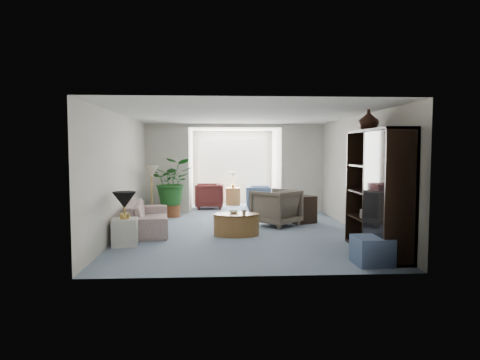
{
  "coord_description": "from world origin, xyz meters",
  "views": [
    {
      "loc": [
        -0.51,
        -8.78,
        1.77
      ],
      "look_at": [
        0.0,
        0.6,
        1.1
      ],
      "focal_mm": 31.56,
      "sensor_mm": 36.0,
      "label": 1
    }
  ],
  "objects": [
    {
      "name": "back_pier_left",
      "position": [
        -1.9,
        3.0,
        1.25
      ],
      "size": [
        1.2,
        0.12,
        2.5
      ],
      "primitive_type": "cube",
      "color": "silver",
      "rests_on": "ground"
    },
    {
      "name": "side_table_dark",
      "position": [
        1.56,
        1.27,
        0.33
      ],
      "size": [
        0.68,
        0.62,
        0.66
      ],
      "primitive_type": "cube",
      "rotation": [
        0.0,
        0.0,
        0.41
      ],
      "color": "black",
      "rests_on": "ground"
    },
    {
      "name": "back_header",
      "position": [
        0.0,
        3.0,
        2.45
      ],
      "size": [
        2.6,
        0.12,
        0.1
      ],
      "primitive_type": "cube",
      "color": "silver",
      "rests_on": "back_pier_left"
    },
    {
      "name": "window_blinds",
      "position": [
        0.0,
        5.15,
        1.4
      ],
      "size": [
        2.2,
        0.02,
        1.5
      ],
      "primitive_type": "cube",
      "color": "white"
    },
    {
      "name": "shelf_clutter",
      "position": [
        2.18,
        -1.92,
        0.79
      ],
      "size": [
        0.3,
        0.93,
        0.61
      ],
      "color": "#383432",
      "rests_on": "entertainment_cabinet"
    },
    {
      "name": "house_plant",
      "position": [
        -1.69,
        2.41,
        0.94
      ],
      "size": [
        1.12,
        0.97,
        1.24
      ],
      "primitive_type": "imported",
      "color": "#1E5A1F",
      "rests_on": "plant_pot"
    },
    {
      "name": "table_lamp",
      "position": [
        -2.22,
        -0.96,
        0.85
      ],
      "size": [
        0.44,
        0.44,
        0.3
      ],
      "primitive_type": "cone",
      "color": "black",
      "rests_on": "end_table"
    },
    {
      "name": "coffee_bowl",
      "position": [
        -0.16,
        -0.03,
        0.48
      ],
      "size": [
        0.21,
        0.21,
        0.05
      ],
      "primitive_type": "imported",
      "rotation": [
        0.0,
        0.0,
        0.01
      ],
      "color": "white",
      "rests_on": "coffee_table"
    },
    {
      "name": "floor_lamp",
      "position": [
        -2.1,
        1.53,
        1.25
      ],
      "size": [
        0.36,
        0.36,
        0.28
      ],
      "primitive_type": "cone",
      "color": "beige",
      "rests_on": "ground"
    },
    {
      "name": "wingback_chair",
      "position": [
        0.86,
        0.97,
        0.43
      ],
      "size": [
        1.31,
        1.31,
        0.85
      ],
      "primitive_type": "imported",
      "rotation": [
        0.0,
        0.0,
        3.9
      ],
      "color": "#696353",
      "rests_on": "ground"
    },
    {
      "name": "cabinet_urn",
      "position": [
        2.23,
        -1.25,
        2.31
      ],
      "size": [
        0.36,
        0.36,
        0.38
      ],
      "primitive_type": "imported",
      "color": "black",
      "rests_on": "entertainment_cabinet"
    },
    {
      "name": "ottoman",
      "position": [
        1.88,
        -2.48,
        0.22
      ],
      "size": [
        0.56,
        0.56,
        0.43
      ],
      "primitive_type": "cube",
      "rotation": [
        0.0,
        0.0,
        0.04
      ],
      "color": "slate",
      "rests_on": "ground"
    },
    {
      "name": "sunroom_table",
      "position": [
        -0.0,
        4.72,
        0.28
      ],
      "size": [
        0.47,
        0.37,
        0.56
      ],
      "primitive_type": "cube",
      "rotation": [
        0.0,
        0.0,
        -0.04
      ],
      "color": "olive",
      "rests_on": "ground"
    },
    {
      "name": "window_pane",
      "position": [
        0.0,
        5.18,
        1.4
      ],
      "size": [
        2.2,
        0.02,
        1.5
      ],
      "primitive_type": "cube",
      "color": "white"
    },
    {
      "name": "entertainment_cabinet",
      "position": [
        2.23,
        -1.75,
        1.06
      ],
      "size": [
        0.51,
        1.91,
        2.12
      ],
      "primitive_type": "cube",
      "color": "black",
      "rests_on": "ground"
    },
    {
      "name": "sofa",
      "position": [
        -2.02,
        0.39,
        0.32
      ],
      "size": [
        1.12,
        2.26,
        0.63
      ],
      "primitive_type": "imported",
      "rotation": [
        0.0,
        0.0,
        1.7
      ],
      "color": "beige",
      "rests_on": "ground"
    },
    {
      "name": "framed_picture",
      "position": [
        2.46,
        -0.1,
        1.7
      ],
      "size": [
        0.04,
        0.5,
        0.4
      ],
      "primitive_type": "cube",
      "color": "#B8AF93"
    },
    {
      "name": "sunroom_chair_blue",
      "position": [
        0.75,
        3.97,
        0.34
      ],
      "size": [
        0.78,
        0.76,
        0.68
      ],
      "primitive_type": "imported",
      "rotation": [
        0.0,
        0.0,
        1.53
      ],
      "color": "slate",
      "rests_on": "ground"
    },
    {
      "name": "coffee_cup",
      "position": [
        0.04,
        -0.23,
        0.5
      ],
      "size": [
        0.1,
        0.1,
        0.09
      ],
      "primitive_type": "imported",
      "rotation": [
        0.0,
        0.0,
        0.01
      ],
      "color": "#B6B19F",
      "rests_on": "coffee_table"
    },
    {
      "name": "floor",
      "position": [
        0.0,
        0.0,
        0.0
      ],
      "size": [
        6.0,
        6.0,
        0.0
      ],
      "primitive_type": "plane",
      "color": "gray",
      "rests_on": "ground"
    },
    {
      "name": "back_pier_right",
      "position": [
        1.9,
        3.0,
        1.25
      ],
      "size": [
        1.2,
        0.12,
        2.5
      ],
      "primitive_type": "cube",
      "color": "silver",
      "rests_on": "ground"
    },
    {
      "name": "plant_pot",
      "position": [
        -1.69,
        2.41,
        0.16
      ],
      "size": [
        0.4,
        0.4,
        0.32
      ],
      "primitive_type": "cylinder",
      "color": "brown",
      "rests_on": "ground"
    },
    {
      "name": "end_table",
      "position": [
        -2.22,
        -0.96,
        0.25
      ],
      "size": [
        0.51,
        0.51,
        0.5
      ],
      "primitive_type": "cube",
      "rotation": [
        0.0,
        0.0,
        0.13
      ],
      "color": "silver",
      "rests_on": "ground"
    },
    {
      "name": "sunroom_floor",
      "position": [
        0.0,
        4.1,
        0.0
      ],
      "size": [
        2.6,
        2.6,
        0.0
      ],
      "primitive_type": "plane",
      "color": "gray",
      "rests_on": "ground"
    },
    {
      "name": "sunroom_chair_maroon",
      "position": [
        -0.75,
        3.97,
        0.38
      ],
      "size": [
        0.87,
        0.85,
        0.76
      ],
      "primitive_type": "imported",
      "rotation": [
        0.0,
        0.0,
        -1.61
      ],
      "color": "#5B1F21",
      "rests_on": "ground"
    },
    {
      "name": "coffee_table",
      "position": [
        -0.11,
        -0.13,
        0.23
      ],
      "size": [
        0.96,
        0.96,
        0.45
      ],
      "primitive_type": "cylinder",
      "rotation": [
        0.0,
        0.0,
        0.01
      ],
      "color": "olive",
      "rests_on": "ground"
    }
  ]
}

